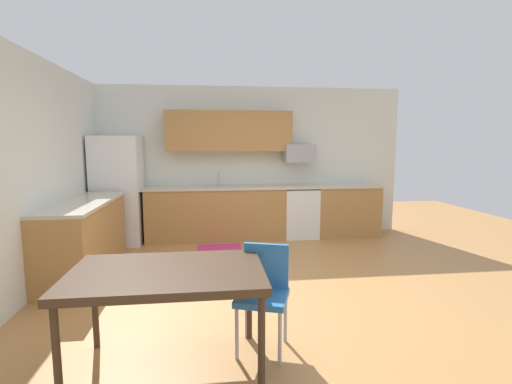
{
  "coord_description": "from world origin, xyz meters",
  "views": [
    {
      "loc": [
        -0.65,
        -4.27,
        1.69
      ],
      "look_at": [
        0.0,
        1.0,
        1.0
      ],
      "focal_mm": 26.36,
      "sensor_mm": 36.0,
      "label": 1
    }
  ],
  "objects_px": {
    "microwave": "(299,153)",
    "dining_table": "(168,278)",
    "oven_range": "(299,212)",
    "refrigerator": "(118,190)",
    "chair_near_table": "(264,288)"
  },
  "relations": [
    {
      "from": "microwave",
      "to": "refrigerator",
      "type": "bearing_deg",
      "value": -176.72
    },
    {
      "from": "refrigerator",
      "to": "chair_near_table",
      "type": "distance_m",
      "value": 4.07
    },
    {
      "from": "refrigerator",
      "to": "microwave",
      "type": "relative_size",
      "value": 3.35
    },
    {
      "from": "chair_near_table",
      "to": "dining_table",
      "type": "bearing_deg",
      "value": -161.81
    },
    {
      "from": "refrigerator",
      "to": "microwave",
      "type": "distance_m",
      "value": 3.2
    },
    {
      "from": "chair_near_table",
      "to": "refrigerator",
      "type": "bearing_deg",
      "value": 118.9
    },
    {
      "from": "refrigerator",
      "to": "oven_range",
      "type": "relative_size",
      "value": 1.99
    },
    {
      "from": "microwave",
      "to": "dining_table",
      "type": "relative_size",
      "value": 0.39
    },
    {
      "from": "chair_near_table",
      "to": "microwave",
      "type": "bearing_deg",
      "value": 72.42
    },
    {
      "from": "oven_range",
      "to": "dining_table",
      "type": "distance_m",
      "value": 4.33
    },
    {
      "from": "oven_range",
      "to": "chair_near_table",
      "type": "relative_size",
      "value": 1.07
    },
    {
      "from": "refrigerator",
      "to": "chair_near_table",
      "type": "bearing_deg",
      "value": -61.1
    },
    {
      "from": "oven_range",
      "to": "chair_near_table",
      "type": "height_order",
      "value": "oven_range"
    },
    {
      "from": "refrigerator",
      "to": "dining_table",
      "type": "distance_m",
      "value": 3.98
    },
    {
      "from": "refrigerator",
      "to": "oven_range",
      "type": "bearing_deg",
      "value": 1.46
    }
  ]
}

